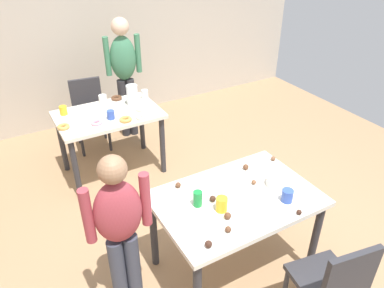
{
  "coord_description": "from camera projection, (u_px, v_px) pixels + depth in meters",
  "views": [
    {
      "loc": [
        -1.46,
        -1.84,
        2.54
      ],
      "look_at": [
        -0.12,
        0.51,
        0.9
      ],
      "focal_mm": 34.76,
      "sensor_mm": 36.0,
      "label": 1
    }
  ],
  "objects": [
    {
      "name": "cake_ball_3",
      "position": [
        209.0,
        244.0,
        2.35
      ],
      "size": [
        0.05,
        0.05,
        0.05
      ],
      "primitive_type": "sphere",
      "color": "#3D2319",
      "rests_on": "dining_table_near"
    },
    {
      "name": "soda_can",
      "position": [
        198.0,
        199.0,
        2.68
      ],
      "size": [
        0.07,
        0.07,
        0.12
      ],
      "primitive_type": "cylinder",
      "color": "#198438",
      "rests_on": "dining_table_near"
    },
    {
      "name": "cup_near_1",
      "position": [
        222.0,
        204.0,
        2.64
      ],
      "size": [
        0.08,
        0.08,
        0.11
      ],
      "primitive_type": "cylinder",
      "color": "yellow",
      "rests_on": "dining_table_near"
    },
    {
      "name": "cake_ball_6",
      "position": [
        228.0,
        216.0,
        2.58
      ],
      "size": [
        0.05,
        0.05,
        0.05
      ],
      "primitive_type": "sphere",
      "color": "brown",
      "rests_on": "dining_table_near"
    },
    {
      "name": "cup_far_0",
      "position": [
        103.0,
        99.0,
        4.19
      ],
      "size": [
        0.09,
        0.09,
        0.1
      ],
      "primitive_type": "cylinder",
      "color": "white",
      "rests_on": "dining_table_far"
    },
    {
      "name": "person_girl_near",
      "position": [
        120.0,
        227.0,
        2.46
      ],
      "size": [
        0.45,
        0.22,
        1.35
      ],
      "color": "#383D4C",
      "rests_on": "ground_plane"
    },
    {
      "name": "cup_far_2",
      "position": [
        111.0,
        115.0,
        3.86
      ],
      "size": [
        0.08,
        0.08,
        0.1
      ],
      "primitive_type": "cylinder",
      "color": "#3351B2",
      "rests_on": "dining_table_far"
    },
    {
      "name": "cake_ball_5",
      "position": [
        228.0,
        229.0,
        2.47
      ],
      "size": [
        0.04,
        0.04,
        0.04
      ],
      "primitive_type": "sphere",
      "color": "brown",
      "rests_on": "dining_table_near"
    },
    {
      "name": "donut_far_4",
      "position": [
        142.0,
        108.0,
        4.06
      ],
      "size": [
        0.13,
        0.13,
        0.04
      ],
      "primitive_type": "torus",
      "color": "white",
      "rests_on": "dining_table_far"
    },
    {
      "name": "cup_far_3",
      "position": [
        63.0,
        110.0,
        3.95
      ],
      "size": [
        0.08,
        0.08,
        0.1
      ],
      "primitive_type": "cylinder",
      "color": "yellow",
      "rests_on": "dining_table_far"
    },
    {
      "name": "cake_ball_4",
      "position": [
        273.0,
        159.0,
        3.21
      ],
      "size": [
        0.04,
        0.04,
        0.04
      ],
      "primitive_type": "sphere",
      "color": "brown",
      "rests_on": "dining_table_near"
    },
    {
      "name": "cup_far_1",
      "position": [
        145.0,
        94.0,
        4.3
      ],
      "size": [
        0.08,
        0.08,
        0.1
      ],
      "primitive_type": "cylinder",
      "color": "white",
      "rests_on": "dining_table_far"
    },
    {
      "name": "chair_far_table",
      "position": [
        89.0,
        110.0,
        4.65
      ],
      "size": [
        0.45,
        0.45,
        0.87
      ],
      "color": "#2D2D33",
      "rests_on": "ground_plane"
    },
    {
      "name": "donut_far_2",
      "position": [
        63.0,
        127.0,
        3.7
      ],
      "size": [
        0.12,
        0.12,
        0.04
      ],
      "primitive_type": "torus",
      "color": "gold",
      "rests_on": "dining_table_far"
    },
    {
      "name": "donut_far_1",
      "position": [
        126.0,
        119.0,
        3.84
      ],
      "size": [
        0.13,
        0.13,
        0.04
      ],
      "primitive_type": "torus",
      "color": "gold",
      "rests_on": "dining_table_far"
    },
    {
      "name": "chair_near_table",
      "position": [
        333.0,
        282.0,
        2.44
      ],
      "size": [
        0.46,
        0.46,
        0.87
      ],
      "color": "#2D2D33",
      "rests_on": "ground_plane"
    },
    {
      "name": "mixing_bowl",
      "position": [
        279.0,
        181.0,
        2.9
      ],
      "size": [
        0.19,
        0.19,
        0.08
      ],
      "primitive_type": "cylinder",
      "color": "white",
      "rests_on": "dining_table_near"
    },
    {
      "name": "dining_table_far",
      "position": [
        109.0,
        122.0,
        4.06
      ],
      "size": [
        1.1,
        0.72,
        0.75
      ],
      "color": "silver",
      "rests_on": "ground_plane"
    },
    {
      "name": "donut_far_5",
      "position": [
        97.0,
        123.0,
        3.78
      ],
      "size": [
        0.11,
        0.11,
        0.03
      ],
      "primitive_type": "torus",
      "color": "pink",
      "rests_on": "dining_table_far"
    },
    {
      "name": "cup_near_0",
      "position": [
        287.0,
        196.0,
        2.73
      ],
      "size": [
        0.08,
        0.08,
        0.1
      ],
      "primitive_type": "cylinder",
      "color": "#3351B2",
      "rests_on": "dining_table_near"
    },
    {
      "name": "cake_ball_1",
      "position": [
        299.0,
        212.0,
        2.62
      ],
      "size": [
        0.04,
        0.04,
        0.04
      ],
      "primitive_type": "sphere",
      "color": "#3D2319",
      "rests_on": "dining_table_near"
    },
    {
      "name": "cake_ball_7",
      "position": [
        254.0,
        182.0,
        2.92
      ],
      "size": [
        0.04,
        0.04,
        0.04
      ],
      "primitive_type": "sphere",
      "color": "brown",
      "rests_on": "dining_table_near"
    },
    {
      "name": "dining_table_near",
      "position": [
        236.0,
        207.0,
        2.84
      ],
      "size": [
        1.21,
        0.82,
        0.75
      ],
      "color": "silver",
      "rests_on": "ground_plane"
    },
    {
      "name": "person_adult_far",
      "position": [
        124.0,
        68.0,
        4.65
      ],
      "size": [
        0.46,
        0.26,
        1.56
      ],
      "color": "#28282D",
      "rests_on": "ground_plane"
    },
    {
      "name": "donut_far_3",
      "position": [
        141.0,
        117.0,
        3.88
      ],
      "size": [
        0.11,
        0.11,
        0.03
      ],
      "primitive_type": "torus",
      "color": "white",
      "rests_on": "dining_table_far"
    },
    {
      "name": "pitcher_far",
      "position": [
        132.0,
        95.0,
        4.13
      ],
      "size": [
        0.13,
        0.13,
        0.23
      ],
      "primitive_type": "cylinder",
      "color": "white",
      "rests_on": "dining_table_far"
    },
    {
      "name": "ground_plane",
      "position": [
        232.0,
        253.0,
        3.3
      ],
      "size": [
        6.4,
        6.4,
        0.0
      ],
      "primitive_type": "plane",
      "color": "#9E7A56"
    },
    {
      "name": "cake_ball_8",
      "position": [
        178.0,
        185.0,
        2.88
      ],
      "size": [
        0.04,
        0.04,
        0.04
      ],
      "primitive_type": "sphere",
      "color": "brown",
      "rests_on": "dining_table_near"
    },
    {
      "name": "wall_back",
      "position": [
        101.0,
        27.0,
        5.01
      ],
      "size": [
        6.4,
        0.1,
        2.6
      ],
      "primitive_type": "cube",
      "color": "#BCB2A3",
      "rests_on": "ground_plane"
    },
    {
      "name": "cake_ball_0",
      "position": [
        246.0,
        167.0,
        3.09
      ],
      "size": [
        0.05,
        0.05,
        0.05
      ],
      "primitive_type": "sphere",
      "color": "brown",
      "rests_on": "dining_table_near"
    },
    {
      "name": "donut_far_0",
      "position": [
        117.0,
        98.0,
        4.3
      ],
      "size": [
        0.12,
        0.12,
        0.04
      ],
      "primitive_type": "torus",
      "color": "brown",
      "rests_on": "dining_table_far"
    },
    {
      "name": "cake_ball_2",
      "position": [
        213.0,
        199.0,
        2.74
      ],
      "size": [
        0.05,
        0.05,
        0.05
      ],
      "primitive_type": "sphere",
      "color": "#3D2319",
      "rests_on": "dining_table_near"
    },
    {
      "name": "fork_near",
      "position": [
        221.0,
        176.0,
        3.02
      ],
      "size": [
        0.17,
        0.02,
        0.01
      ],
      "primitive_type": "cube",
      "color": "silver",
      "rests_on": "dining_table_near"
    }
  ]
}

